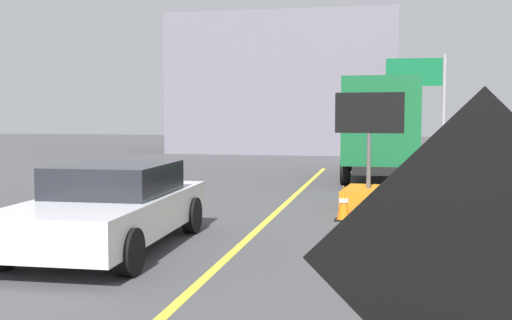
% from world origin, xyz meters
% --- Properties ---
extents(lane_center_stripe, '(0.14, 36.00, 0.01)m').
position_xyz_m(lane_center_stripe, '(0.00, 6.00, 0.00)').
color(lane_center_stripe, yellow).
rests_on(lane_center_stripe, ground).
extents(roadwork_sign, '(1.63, 0.07, 2.33)m').
position_xyz_m(roadwork_sign, '(2.77, 2.14, 1.47)').
color(roadwork_sign, '#593819').
rests_on(roadwork_sign, ground).
extents(arrow_board_trailer, '(1.60, 1.89, 2.70)m').
position_xyz_m(arrow_board_trailer, '(1.99, 13.92, 0.48)').
color(arrow_board_trailer, orange).
rests_on(arrow_board_trailer, ground).
extents(box_truck, '(2.44, 7.72, 3.28)m').
position_xyz_m(box_truck, '(2.25, 20.53, 1.79)').
color(box_truck, black).
rests_on(box_truck, ground).
extents(pickup_car, '(2.20, 4.72, 1.38)m').
position_xyz_m(pickup_car, '(-2.02, 8.53, 0.70)').
color(pickup_car, silver).
rests_on(pickup_car, ground).
extents(highway_guide_sign, '(2.79, 0.28, 5.00)m').
position_xyz_m(highway_guide_sign, '(4.30, 29.50, 3.42)').
color(highway_guide_sign, gray).
rests_on(highway_guide_sign, ground).
extents(far_building_block, '(12.44, 9.13, 7.64)m').
position_xyz_m(far_building_block, '(-3.23, 35.89, 3.82)').
color(far_building_block, slate).
rests_on(far_building_block, ground).
extents(traffic_cone_mid_lane, '(0.36, 0.36, 0.61)m').
position_xyz_m(traffic_cone_mid_lane, '(2.31, 6.17, 0.30)').
color(traffic_cone_mid_lane, black).
rests_on(traffic_cone_mid_lane, ground).
extents(traffic_cone_far_lane, '(0.36, 0.36, 0.75)m').
position_xyz_m(traffic_cone_far_lane, '(1.83, 8.99, 0.37)').
color(traffic_cone_far_lane, black).
rests_on(traffic_cone_far_lane, ground).
extents(traffic_cone_curbside, '(0.36, 0.36, 0.74)m').
position_xyz_m(traffic_cone_curbside, '(1.54, 11.95, 0.36)').
color(traffic_cone_curbside, black).
rests_on(traffic_cone_curbside, ground).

